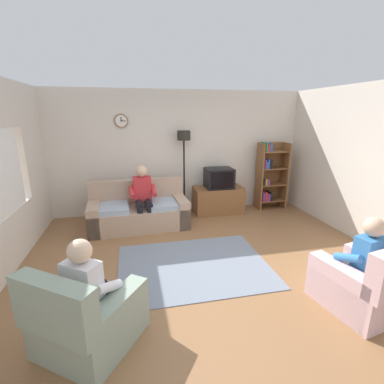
% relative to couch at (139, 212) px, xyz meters
% --- Properties ---
extents(ground_plane, '(12.00, 12.00, 0.00)m').
position_rel_couch_xyz_m(ground_plane, '(0.99, -1.78, -0.31)').
color(ground_plane, '#8C603D').
extents(back_wall_assembly, '(6.20, 0.17, 2.70)m').
position_rel_couch_xyz_m(back_wall_assembly, '(0.98, 0.88, 1.04)').
color(back_wall_assembly, silver).
rests_on(back_wall_assembly, ground_plane).
extents(couch, '(1.94, 0.97, 0.90)m').
position_rel_couch_xyz_m(couch, '(0.00, 0.00, 0.00)').
color(couch, tan).
rests_on(couch, ground_plane).
extents(tv_stand, '(1.10, 0.56, 0.59)m').
position_rel_couch_xyz_m(tv_stand, '(1.80, 0.47, -0.02)').
color(tv_stand, brown).
rests_on(tv_stand, ground_plane).
extents(tv, '(0.60, 0.49, 0.44)m').
position_rel_couch_xyz_m(tv, '(1.80, 0.45, 0.50)').
color(tv, black).
rests_on(tv, tv_stand).
extents(bookshelf, '(0.68, 0.36, 1.57)m').
position_rel_couch_xyz_m(bookshelf, '(3.08, 0.55, 0.47)').
color(bookshelf, brown).
rests_on(bookshelf, ground_plane).
extents(floor_lamp, '(0.28, 0.28, 1.85)m').
position_rel_couch_xyz_m(floor_lamp, '(1.03, 0.57, 1.14)').
color(floor_lamp, black).
rests_on(floor_lamp, ground_plane).
extents(armchair_near_window, '(1.16, 1.18, 0.90)m').
position_rel_couch_xyz_m(armchair_near_window, '(-0.58, -2.93, -0.02)').
color(armchair_near_window, gray).
rests_on(armchair_near_window, ground_plane).
extents(armchair_near_bookshelf, '(0.95, 1.01, 0.90)m').
position_rel_couch_xyz_m(armchair_near_bookshelf, '(2.45, -3.03, -0.02)').
color(armchair_near_bookshelf, beige).
rests_on(armchair_near_bookshelf, ground_plane).
extents(area_rug, '(2.20, 1.70, 0.01)m').
position_rel_couch_xyz_m(area_rug, '(0.74, -1.72, -0.31)').
color(area_rug, slate).
rests_on(area_rug, ground_plane).
extents(person_on_couch, '(0.53, 0.55, 1.24)m').
position_rel_couch_xyz_m(person_on_couch, '(0.09, -0.11, 0.39)').
color(person_on_couch, red).
rests_on(person_on_couch, ground_plane).
extents(person_in_left_armchair, '(0.61, 0.64, 1.12)m').
position_rel_couch_xyz_m(person_in_left_armchair, '(-0.53, -2.86, 0.29)').
color(person_in_left_armchair, silver).
rests_on(person_in_left_armchair, ground_plane).
extents(person_in_right_armchair, '(0.56, 0.58, 1.12)m').
position_rel_couch_xyz_m(person_in_right_armchair, '(2.43, -2.95, 0.29)').
color(person_in_right_armchair, '#3372B2').
rests_on(person_in_right_armchair, ground_plane).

